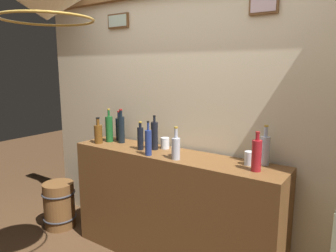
# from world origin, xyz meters

# --- Properties ---
(panelled_rear_partition) EXTENTS (3.66, 0.15, 2.55)m
(panelled_rear_partition) POSITION_xyz_m (-0.00, 1.10, 1.35)
(panelled_rear_partition) COLOR beige
(panelled_rear_partition) RESTS_ON ground
(bar_shelf_unit) EXTENTS (1.96, 0.42, 1.01)m
(bar_shelf_unit) POSITION_xyz_m (0.00, 0.81, 0.50)
(bar_shelf_unit) COLOR brown
(bar_shelf_unit) RESTS_ON ground
(liquor_bottle_port) EXTENTS (0.07, 0.07, 0.27)m
(liquor_bottle_port) POSITION_xyz_m (0.13, 0.69, 1.11)
(liquor_bottle_port) COLOR silver
(liquor_bottle_port) RESTS_ON bar_shelf_unit
(liquor_bottle_sherry) EXTENTS (0.06, 0.06, 0.26)m
(liquor_bottle_sherry) POSITION_xyz_m (-0.30, 0.76, 1.12)
(liquor_bottle_sherry) COLOR black
(liquor_bottle_sherry) RESTS_ON bar_shelf_unit
(liquor_bottle_mezcal) EXTENTS (0.08, 0.08, 0.26)m
(liquor_bottle_mezcal) POSITION_xyz_m (-0.80, 0.72, 1.11)
(liquor_bottle_mezcal) COLOR brown
(liquor_bottle_mezcal) RESTS_ON bar_shelf_unit
(liquor_bottle_vermouth) EXTENTS (0.07, 0.07, 0.30)m
(liquor_bottle_vermouth) POSITION_xyz_m (-0.73, 0.93, 1.13)
(liquor_bottle_vermouth) COLOR black
(liquor_bottle_vermouth) RESTS_ON bar_shelf_unit
(liquor_bottle_gin) EXTENTS (0.07, 0.07, 0.29)m
(liquor_bottle_gin) POSITION_xyz_m (0.76, 0.77, 1.13)
(liquor_bottle_gin) COLOR maroon
(liquor_bottle_gin) RESTS_ON bar_shelf_unit
(liquor_bottle_whiskey) EXTENTS (0.07, 0.07, 0.31)m
(liquor_bottle_whiskey) POSITION_xyz_m (0.76, 0.95, 1.13)
(liquor_bottle_whiskey) COLOR silver
(liquor_bottle_whiskey) RESTS_ON bar_shelf_unit
(liquor_bottle_rye) EXTENTS (0.07, 0.07, 0.33)m
(liquor_bottle_rye) POSITION_xyz_m (-0.76, 0.83, 1.14)
(liquor_bottle_rye) COLOR #1B5924
(liquor_bottle_rye) RESTS_ON bar_shelf_unit
(liquor_bottle_vodka) EXTENTS (0.06, 0.06, 0.29)m
(liquor_bottle_vodka) POSITION_xyz_m (-0.13, 0.66, 1.12)
(liquor_bottle_vodka) COLOR navy
(liquor_bottle_vodka) RESTS_ON bar_shelf_unit
(liquor_bottle_tequila) EXTENTS (0.06, 0.06, 0.31)m
(liquor_bottle_tequila) POSITION_xyz_m (-0.20, 0.84, 1.14)
(liquor_bottle_tequila) COLOR black
(liquor_bottle_tequila) RESTS_ON bar_shelf_unit
(liquor_bottle_rum) EXTENTS (0.07, 0.07, 0.34)m
(liquor_bottle_rum) POSITION_xyz_m (-0.63, 0.86, 1.15)
(liquor_bottle_rum) COLOR black
(liquor_bottle_rum) RESTS_ON bar_shelf_unit
(glass_tumbler_rocks) EXTENTS (0.08, 0.08, 0.10)m
(glass_tumbler_rocks) POSITION_xyz_m (-0.15, 0.92, 1.06)
(glass_tumbler_rocks) COLOR silver
(glass_tumbler_rocks) RESTS_ON bar_shelf_unit
(glass_tumbler_highball) EXTENTS (0.07, 0.07, 0.08)m
(glass_tumbler_highball) POSITION_xyz_m (0.07, 0.77, 1.05)
(glass_tumbler_highball) COLOR silver
(glass_tumbler_highball) RESTS_ON bar_shelf_unit
(glass_tumbler_shot) EXTENTS (0.07, 0.07, 0.11)m
(glass_tumbler_shot) POSITION_xyz_m (0.67, 0.88, 1.06)
(glass_tumbler_shot) COLOR silver
(glass_tumbler_shot) RESTS_ON bar_shelf_unit
(pendant_lamp) EXTENTS (0.58, 0.58, 0.48)m
(pendant_lamp) POSITION_xyz_m (-0.31, -0.11, 2.11)
(pendant_lamp) COLOR #EFE5C6
(wooden_barrel) EXTENTS (0.36, 0.36, 0.50)m
(wooden_barrel) POSITION_xyz_m (-1.36, 0.62, 0.25)
(wooden_barrel) COLOR brown
(wooden_barrel) RESTS_ON ground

